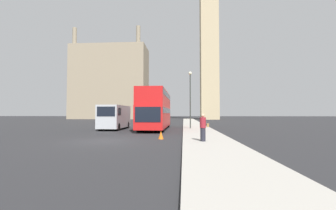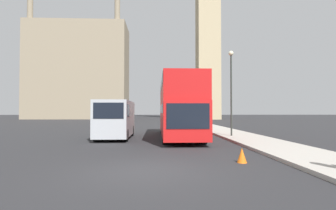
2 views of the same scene
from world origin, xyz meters
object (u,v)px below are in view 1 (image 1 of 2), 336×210
at_px(red_double_decker_bus, 156,108).
at_px(clock_tower, 209,4).
at_px(pedestrian, 203,127).
at_px(street_lamp, 190,91).
at_px(white_van, 115,117).

bearing_deg(red_double_decker_bus, clock_tower, 76.24).
xyz_separation_m(pedestrian, street_lamp, (-0.38, 11.51, 3.24)).
height_order(clock_tower, street_lamp, clock_tower).
xyz_separation_m(clock_tower, street_lamp, (-7.32, -45.71, -32.20)).
bearing_deg(red_double_decker_bus, pedestrian, -70.32).
relative_size(white_van, pedestrian, 3.63).
bearing_deg(pedestrian, clock_tower, 83.09).
bearing_deg(street_lamp, pedestrian, -88.11).
xyz_separation_m(red_double_decker_bus, white_van, (-4.51, -0.52, -0.92)).
xyz_separation_m(white_van, street_lamp, (8.33, 0.28, 2.77)).
bearing_deg(white_van, clock_tower, 71.21).
distance_m(white_van, pedestrian, 14.22).
xyz_separation_m(white_van, pedestrian, (8.71, -11.23, -0.47)).
distance_m(red_double_decker_bus, street_lamp, 4.25).
relative_size(red_double_decker_bus, pedestrian, 7.08).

